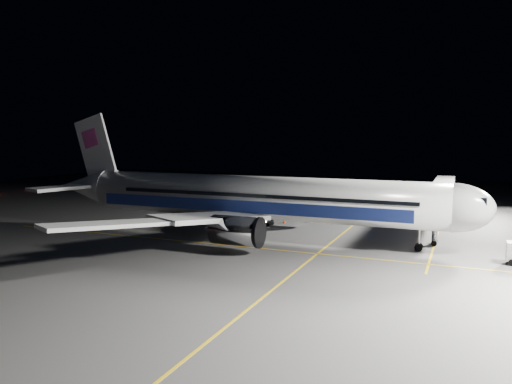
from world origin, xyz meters
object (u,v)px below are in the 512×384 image
Objects in this scene: airliner at (249,198)px; safety_cone_a at (259,226)px; safety_cone_b at (284,221)px; safety_cone_c at (264,226)px; jet_bridge at (441,195)px; baggage_tug at (265,220)px.

airliner is 97.07× the size of safety_cone_a.
safety_cone_b is (1.95, 5.48, -0.02)m from safety_cone_a.
airliner reaches higher than safety_cone_a.
safety_cone_a is 0.84m from safety_cone_c.
safety_cone_c is at bearing -152.66° from jet_bridge.
safety_cone_a is at bearing -168.69° from safety_cone_c.
safety_cone_b is (1.97, 2.89, -0.41)m from baggage_tug.
airliner reaches higher than baggage_tug.
safety_cone_c reaches higher than safety_cone_b.
jet_bridge is 50.22× the size of safety_cone_c.
safety_cone_a is at bearing -80.81° from baggage_tug.
jet_bridge is at bearing 16.87° from safety_cone_b.
baggage_tug is 2.61m from safety_cone_a.
jet_bridge is 26.26m from baggage_tug.
safety_cone_a is 0.92× the size of safety_cone_c.
baggage_tug is 3.71× the size of safety_cone_a.
baggage_tug is (-1.05, 8.44, -4.45)m from airliner.
baggage_tug reaches higher than safety_cone_b.
baggage_tug reaches higher than safety_cone_c.
airliner is 7.67m from safety_cone_a.
baggage_tug is at bearing -124.24° from safety_cone_b.
safety_cone_c is (-0.20, 6.02, -4.82)m from airliner.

